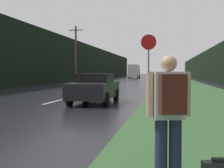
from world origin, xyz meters
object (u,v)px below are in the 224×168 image
Objects in this scene: stop_sign at (148,64)px; car_passing_near at (95,88)px; delivery_truck at (134,71)px; hitchhiker_with_backpack at (169,111)px.

car_passing_near is at bearing 148.97° from stop_sign.
delivery_truck is (-7.11, 63.49, -0.07)m from stop_sign.
hitchhiker_with_backpack is at bearing 108.15° from car_passing_near.
stop_sign is 0.70× the size of car_passing_near.
hitchhiker_with_backpack is 0.39× the size of car_passing_near.
stop_sign is at bearing 148.97° from car_passing_near.
hitchhiker_with_backpack is 72.82m from delivery_truck.
hitchhiker_with_backpack is 11.06m from car_passing_near.
delivery_truck reaches higher than hitchhiker_with_backpack.
delivery_truck reaches higher than car_passing_near.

